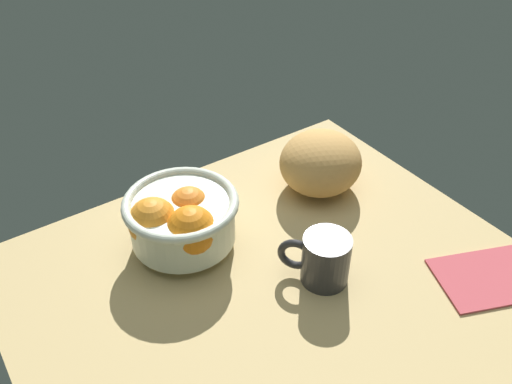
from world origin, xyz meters
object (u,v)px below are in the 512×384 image
bread_loaf (320,163)px  napkin_folded (488,277)px  fruit_bowl (180,219)px  mug (323,259)px

bread_loaf → napkin_folded: size_ratio=1.01×
fruit_bowl → bread_loaf: 29.56cm
fruit_bowl → napkin_folded: size_ratio=1.18×
bread_loaf → fruit_bowl: bearing=-179.4°
bread_loaf → mug: (-14.78, -18.63, -1.50)cm
fruit_bowl → napkin_folded: bearing=-42.6°
napkin_folded → fruit_bowl: bearing=137.4°
bread_loaf → mug: bread_loaf is taller
bread_loaf → napkin_folded: (6.67, -33.66, -5.24)cm
fruit_bowl → napkin_folded: fruit_bowl is taller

